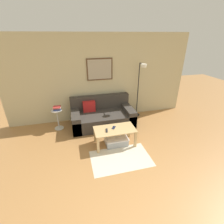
# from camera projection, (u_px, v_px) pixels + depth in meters

# --- Properties ---
(ground_plane) EXTENTS (16.00, 16.00, 0.00)m
(ground_plane) POSITION_uv_depth(u_px,v_px,m) (149.00, 221.00, 2.39)
(ground_plane) COLOR #A87542
(wall_back) EXTENTS (5.60, 0.09, 2.55)m
(wall_back) POSITION_uv_depth(u_px,v_px,m) (101.00, 78.00, 4.90)
(wall_back) COLOR #C6BC93
(wall_back) RESTS_ON ground_plane
(area_rug) EXTENTS (1.31, 0.82, 0.01)m
(area_rug) POSITION_uv_depth(u_px,v_px,m) (121.00, 158.00, 3.59)
(area_rug) COLOR beige
(area_rug) RESTS_ON ground_plane
(couch) EXTENTS (1.81, 0.97, 0.80)m
(couch) POSITION_uv_depth(u_px,v_px,m) (102.00, 116.00, 4.89)
(couch) COLOR #38332D
(couch) RESTS_ON ground_plane
(coffee_table) EXTENTS (0.99, 0.52, 0.43)m
(coffee_table) POSITION_uv_depth(u_px,v_px,m) (115.00, 132.00, 3.93)
(coffee_table) COLOR tan
(coffee_table) RESTS_ON ground_plane
(storage_bin) EXTENTS (0.56, 0.42, 0.19)m
(storage_bin) POSITION_uv_depth(u_px,v_px,m) (116.00, 140.00, 4.05)
(storage_bin) COLOR #9EA3A8
(storage_bin) RESTS_ON ground_plane
(floor_lamp) EXTENTS (0.22, 0.46, 1.73)m
(floor_lamp) POSITION_uv_depth(u_px,v_px,m) (140.00, 84.00, 4.94)
(floor_lamp) COLOR black
(floor_lamp) RESTS_ON ground_plane
(side_table) EXTENTS (0.30, 0.30, 0.59)m
(side_table) POSITION_uv_depth(u_px,v_px,m) (58.00, 118.00, 4.60)
(side_table) COLOR silver
(side_table) RESTS_ON ground_plane
(book_stack) EXTENTS (0.23, 0.19, 0.10)m
(book_stack) POSITION_uv_depth(u_px,v_px,m) (57.00, 108.00, 4.48)
(book_stack) COLOR #8C4C93
(book_stack) RESTS_ON side_table
(remote_control) EXTENTS (0.07, 0.15, 0.02)m
(remote_control) POSITION_uv_depth(u_px,v_px,m) (107.00, 130.00, 3.81)
(remote_control) COLOR #232328
(remote_control) RESTS_ON coffee_table
(cell_phone) EXTENTS (0.13, 0.15, 0.01)m
(cell_phone) POSITION_uv_depth(u_px,v_px,m) (114.00, 128.00, 3.94)
(cell_phone) COLOR #1E2338
(cell_phone) RESTS_ON coffee_table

